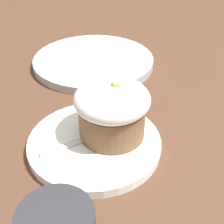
# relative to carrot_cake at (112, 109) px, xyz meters

# --- Properties ---
(ground_plane) EXTENTS (4.00, 4.00, 0.00)m
(ground_plane) POSITION_rel_carrot_cake_xyz_m (-0.02, -0.02, -0.06)
(ground_plane) COLOR #513323
(dessert_plate) EXTENTS (0.20, 0.20, 0.01)m
(dessert_plate) POSITION_rel_carrot_cake_xyz_m (-0.02, -0.02, -0.05)
(dessert_plate) COLOR white
(dessert_plate) RESTS_ON ground_plane
(carrot_cake) EXTENTS (0.11, 0.11, 0.09)m
(carrot_cake) POSITION_rel_carrot_cake_xyz_m (0.00, 0.00, 0.00)
(carrot_cake) COLOR brown
(carrot_cake) RESTS_ON dessert_plate
(spoon) EXTENTS (0.09, 0.11, 0.01)m
(spoon) POSITION_rel_carrot_cake_xyz_m (-0.02, -0.02, -0.04)
(spoon) COLOR silver
(spoon) RESTS_ON dessert_plate
(side_plate) EXTENTS (0.27, 0.27, 0.02)m
(side_plate) POSITION_rel_carrot_cake_xyz_m (-0.15, 0.22, -0.05)
(side_plate) COLOR #B2B7BC
(side_plate) RESTS_ON ground_plane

